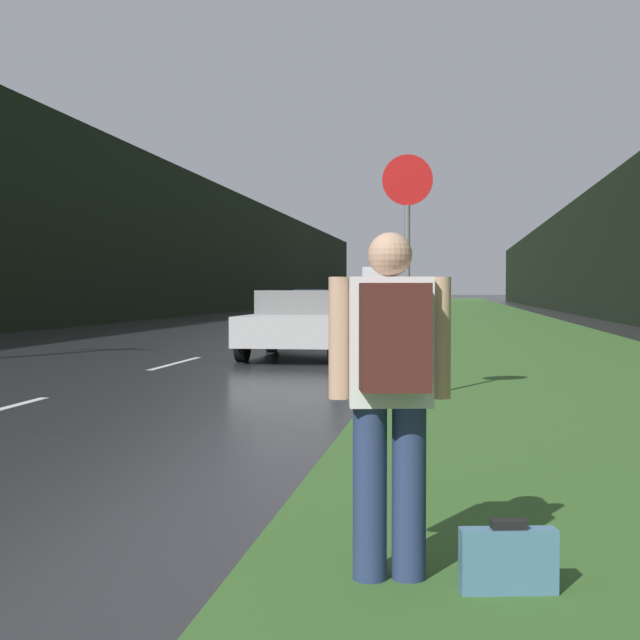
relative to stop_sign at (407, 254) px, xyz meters
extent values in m
cube|color=#386028|center=(2.51, 29.32, -1.82)|extent=(6.00, 240.00, 0.02)
cube|color=silver|center=(-4.62, 5.15, -1.82)|extent=(0.12, 3.00, 0.01)
cube|color=silver|center=(-4.62, 12.15, -1.82)|extent=(0.12, 3.00, 0.01)
cube|color=silver|center=(-4.62, 19.15, -1.82)|extent=(0.12, 3.00, 0.01)
cube|color=black|center=(-14.75, 39.32, 2.15)|extent=(2.00, 140.00, 7.96)
cube|color=black|center=(8.51, 39.32, 1.50)|extent=(2.00, 140.00, 6.65)
cylinder|color=slate|center=(0.00, 0.00, -0.61)|extent=(0.07, 0.07, 2.43)
cylinder|color=#B71414|center=(0.00, 0.00, 0.92)|extent=(0.63, 0.02, 0.63)
cylinder|color=navy|center=(0.18, -6.96, -1.41)|extent=(0.16, 0.16, 0.84)
cylinder|color=navy|center=(0.36, -6.93, -1.41)|extent=(0.16, 0.16, 0.84)
cube|color=white|center=(0.27, -6.94, -0.69)|extent=(0.42, 0.28, 0.60)
sphere|color=tan|center=(0.27, -6.94, -0.28)|extent=(0.21, 0.21, 0.21)
cylinder|color=tan|center=(0.04, -6.99, -0.67)|extent=(0.09, 0.09, 0.57)
cylinder|color=tan|center=(0.51, -6.90, -0.67)|extent=(0.09, 0.09, 0.57)
cube|color=#471E19|center=(0.31, -7.14, -0.66)|extent=(0.34, 0.23, 0.48)
cube|color=teal|center=(0.81, -7.06, -1.67)|extent=(0.45, 0.18, 0.31)
cube|color=black|center=(0.81, -7.06, -1.50)|extent=(0.17, 0.10, 0.04)
cube|color=#BCBCBC|center=(-2.56, 7.07, -1.22)|extent=(1.90, 4.57, 0.58)
cube|color=slate|center=(-2.56, 7.30, -0.69)|extent=(1.61, 2.06, 0.49)
cylinder|color=black|center=(-1.66, 5.65, -1.48)|extent=(0.20, 0.70, 0.70)
cylinder|color=black|center=(-3.46, 5.65, -1.48)|extent=(0.20, 0.70, 0.70)
cylinder|color=black|center=(-1.66, 8.49, -1.48)|extent=(0.20, 0.70, 0.70)
cylinder|color=black|center=(-3.46, 8.49, -1.48)|extent=(0.20, 0.70, 0.70)
cube|color=black|center=(-2.56, 23.87, -1.24)|extent=(1.72, 4.43, 0.56)
cube|color=black|center=(-2.56, 24.09, -0.69)|extent=(1.46, 2.00, 0.54)
cylinder|color=black|center=(-1.74, 22.49, -1.49)|extent=(0.20, 0.68, 0.68)
cylinder|color=black|center=(-3.37, 22.49, -1.49)|extent=(0.20, 0.68, 0.68)
cylinder|color=black|center=(-1.74, 25.24, -1.49)|extent=(0.20, 0.68, 0.68)
cylinder|color=black|center=(-3.37, 25.24, -1.49)|extent=(0.20, 0.68, 0.68)
cube|color=#2D3856|center=(-6.69, 34.99, -1.22)|extent=(1.92, 4.16, 0.65)
cube|color=#1B2134|center=(-6.69, 34.78, -0.63)|extent=(1.63, 1.87, 0.51)
cylinder|color=black|center=(-7.60, 36.28, -1.51)|extent=(0.20, 0.64, 0.64)
cylinder|color=black|center=(-5.77, 36.28, -1.51)|extent=(0.20, 0.64, 0.64)
cylinder|color=black|center=(-7.60, 33.70, -1.51)|extent=(0.20, 0.64, 0.64)
cylinder|color=black|center=(-5.77, 33.70, -1.51)|extent=(0.20, 0.64, 0.64)
cube|color=gray|center=(-6.69, 79.40, -0.22)|extent=(2.16, 2.52, 2.40)
cube|color=silver|center=(-6.69, 75.03, 0.18)|extent=(2.28, 6.23, 3.20)
cylinder|color=black|center=(-7.77, 79.15, -1.38)|extent=(0.28, 0.90, 0.90)
cylinder|color=black|center=(-5.60, 79.15, -1.38)|extent=(0.28, 0.90, 0.90)
cylinder|color=black|center=(-7.77, 73.47, -1.38)|extent=(0.28, 0.90, 0.90)
cylinder|color=black|center=(-5.60, 73.47, -1.38)|extent=(0.28, 0.90, 0.90)
camera|label=1|loc=(0.56, -11.10, -0.45)|focal=50.00mm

